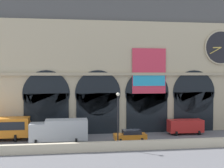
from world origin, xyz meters
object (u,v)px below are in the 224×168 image
Objects in this scene: van_mideast at (185,126)px; street_lamp_quayside at (118,113)px; box_truck_midwest at (60,130)px; car_center at (130,135)px.

street_lamp_quayside reaches higher than van_mideast.
street_lamp_quayside is at bearing -148.19° from van_mideast.
street_lamp_quayside reaches higher than box_truck_midwest.
box_truck_midwest is at bearing 178.43° from car_center.
car_center is 0.85× the size of van_mideast.
box_truck_midwest is at bearing 150.72° from street_lamp_quayside.
car_center is at bearing -1.57° from box_truck_midwest.
car_center is at bearing -159.67° from van_mideast.
van_mideast reaches higher than car_center.
street_lamp_quayside is (-11.50, -7.13, 3.17)m from van_mideast.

